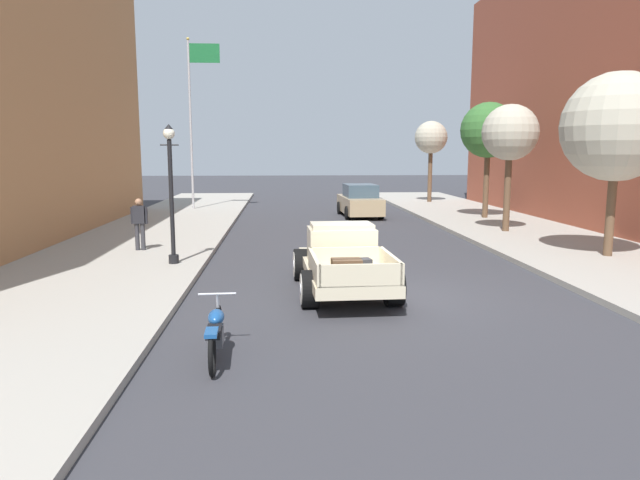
# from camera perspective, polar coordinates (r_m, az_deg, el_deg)

# --- Properties ---
(ground_plane) EXTENTS (140.00, 140.00, 0.00)m
(ground_plane) POSITION_cam_1_polar(r_m,az_deg,el_deg) (13.29, 6.32, -5.50)
(ground_plane) COLOR #333338
(sidewalk_left) EXTENTS (5.50, 64.00, 0.15)m
(sidewalk_left) POSITION_cam_1_polar(r_m,az_deg,el_deg) (13.98, -24.53, -5.21)
(sidewalk_left) COLOR #9E998E
(sidewalk_left) RESTS_ON ground
(hotrod_truck_cream) EXTENTS (2.30, 4.99, 1.58)m
(hotrod_truck_cream) POSITION_cam_1_polar(r_m,az_deg,el_deg) (13.71, 2.16, -1.79)
(hotrod_truck_cream) COLOR beige
(hotrod_truck_cream) RESTS_ON ground
(motorcycle_parked) EXTENTS (0.62, 2.12, 0.93)m
(motorcycle_parked) POSITION_cam_1_polar(r_m,az_deg,el_deg) (9.34, -10.29, -8.89)
(motorcycle_parked) COLOR black
(motorcycle_parked) RESTS_ON ground
(car_background_tan) EXTENTS (2.03, 4.38, 1.65)m
(car_background_tan) POSITION_cam_1_polar(r_m,az_deg,el_deg) (29.39, 3.95, 3.81)
(car_background_tan) COLOR tan
(car_background_tan) RESTS_ON ground
(pedestrian_sidewalk_left) EXTENTS (0.53, 0.22, 1.65)m
(pedestrian_sidewalk_left) POSITION_cam_1_polar(r_m,az_deg,el_deg) (19.16, -17.42, 1.81)
(pedestrian_sidewalk_left) COLOR #333338
(pedestrian_sidewalk_left) RESTS_ON sidewalk_left
(street_lamp_near) EXTENTS (0.50, 0.32, 3.85)m
(street_lamp_near) POSITION_cam_1_polar(r_m,az_deg,el_deg) (16.48, -14.53, 5.42)
(street_lamp_near) COLOR black
(street_lamp_near) RESTS_ON sidewalk_left
(flagpole) EXTENTS (1.74, 0.16, 9.16)m
(flagpole) POSITION_cam_1_polar(r_m,az_deg,el_deg) (32.78, -12.32, 12.89)
(flagpole) COLOR #B2B2B7
(flagpole) RESTS_ON sidewalk_left
(street_tree_nearest) EXTENTS (3.19, 3.19, 5.42)m
(street_tree_nearest) POSITION_cam_1_polar(r_m,az_deg,el_deg) (19.25, 27.29, 9.87)
(street_tree_nearest) COLOR brown
(street_tree_nearest) RESTS_ON sidewalk_right
(street_tree_second) EXTENTS (2.17, 2.17, 4.94)m
(street_tree_second) POSITION_cam_1_polar(r_m,az_deg,el_deg) (23.89, 18.28, 9.95)
(street_tree_second) COLOR brown
(street_tree_second) RESTS_ON sidewalk_right
(street_tree_third) EXTENTS (2.60, 2.60, 5.43)m
(street_tree_third) POSITION_cam_1_polar(r_m,az_deg,el_deg) (28.65, 16.31, 10.33)
(street_tree_third) COLOR brown
(street_tree_third) RESTS_ON sidewalk_right
(street_tree_farthest) EXTENTS (2.01, 2.01, 5.03)m
(street_tree_farthest) POSITION_cam_1_polar(r_m,az_deg,el_deg) (37.11, 10.92, 9.84)
(street_tree_farthest) COLOR brown
(street_tree_farthest) RESTS_ON sidewalk_right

